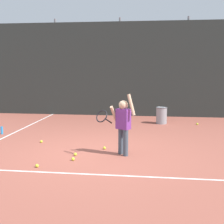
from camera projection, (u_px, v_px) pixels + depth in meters
ground_plane at (94, 152)px, 7.04m from camera, size 20.00×20.00×0.00m
court_line_baseline at (80, 174)px, 5.64m from camera, size 9.00×0.05×0.00m
court_line_sideline at (2, 139)px, 8.37m from camera, size 0.05×9.00×0.00m
back_fence_windscreen at (120, 69)px, 12.06m from camera, size 10.51×0.08×3.61m
fence_post_1 at (56, 67)px, 12.44m from camera, size 0.09×0.09×3.76m
fence_post_2 at (120, 67)px, 12.11m from camera, size 0.09×0.09×3.76m
fence_post_3 at (187, 67)px, 11.78m from camera, size 0.09×0.09×3.76m
tennis_player at (122, 122)px, 6.74m from camera, size 0.88×0.53×1.35m
ball_hopper at (161, 115)px, 10.54m from camera, size 0.38×0.38×0.56m
water_bottle at (2, 130)px, 8.93m from camera, size 0.07×0.07×0.22m
tennis_ball_0 at (75, 154)px, 6.77m from camera, size 0.07×0.07×0.07m
tennis_ball_1 at (104, 148)px, 7.30m from camera, size 0.07×0.07×0.07m
tennis_ball_2 at (73, 159)px, 6.43m from camera, size 0.07×0.07×0.07m
tennis_ball_3 at (197, 124)px, 10.32m from camera, size 0.07×0.07×0.07m
tennis_ball_4 at (41, 141)px, 7.92m from camera, size 0.07×0.07×0.07m
tennis_ball_5 at (37, 166)px, 6.00m from camera, size 0.07×0.07×0.07m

